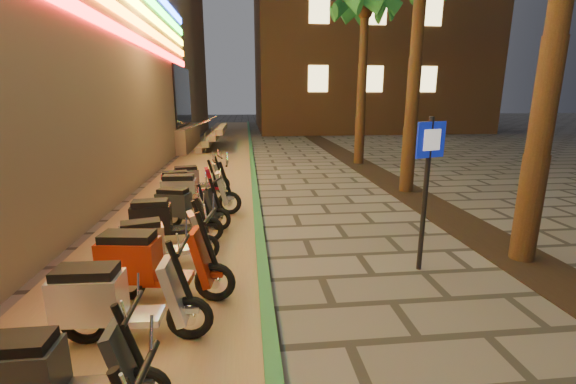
{
  "coord_description": "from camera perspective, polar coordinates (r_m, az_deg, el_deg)",
  "views": [
    {
      "loc": [
        -1.11,
        -3.76,
        2.74
      ],
      "look_at": [
        -0.44,
        2.45,
        1.2
      ],
      "focal_mm": 24.0,
      "sensor_mm": 36.0,
      "label": 1
    }
  ],
  "objects": [
    {
      "name": "green_curb",
      "position": [
        14.03,
        -5.17,
        2.75
      ],
      "size": [
        0.18,
        60.0,
        0.1
      ],
      "primitive_type": "cube",
      "color": "#276939",
      "rests_on": "ground"
    },
    {
      "name": "planting_strip",
      "position": [
        10.32,
        21.31,
        -2.46
      ],
      "size": [
        1.2,
        40.0,
        0.02
      ],
      "primitive_type": "cube",
      "color": "black",
      "rests_on": "ground"
    },
    {
      "name": "scooter_8",
      "position": [
        7.56,
        -17.65,
        -3.95
      ],
      "size": [
        1.68,
        0.61,
        1.18
      ],
      "rotation": [
        0.0,
        0.0,
        0.09
      ],
      "color": "black",
      "rests_on": "ground"
    },
    {
      "name": "scooter_12",
      "position": [
        11.27,
        -13.6,
        1.93
      ],
      "size": [
        1.58,
        0.79,
        1.12
      ],
      "rotation": [
        0.0,
        0.0,
        0.27
      ],
      "color": "black",
      "rests_on": "ground"
    },
    {
      "name": "scooter_9",
      "position": [
        8.46,
        -15.06,
        -2.06
      ],
      "size": [
        1.6,
        0.81,
        1.13
      ],
      "rotation": [
        0.0,
        0.0,
        -0.28
      ],
      "color": "black",
      "rests_on": "ground"
    },
    {
      "name": "scooter_5",
      "position": [
        4.88,
        -24.39,
        -14.4
      ],
      "size": [
        1.74,
        0.61,
        1.23
      ],
      "rotation": [
        0.0,
        0.0,
        -0.03
      ],
      "color": "black",
      "rests_on": "ground"
    },
    {
      "name": "palm_d",
      "position": [
        16.76,
        11.35,
        24.64
      ],
      "size": [
        2.97,
        3.02,
        7.16
      ],
      "color": "#472D19",
      "rests_on": "ground"
    },
    {
      "name": "scooter_6",
      "position": [
        5.62,
        -19.71,
        -9.86
      ],
      "size": [
        1.83,
        0.72,
        1.29
      ],
      "rotation": [
        0.0,
        0.0,
        -0.13
      ],
      "color": "black",
      "rests_on": "ground"
    },
    {
      "name": "scooter_11",
      "position": [
        10.4,
        -14.93,
        0.96
      ],
      "size": [
        1.65,
        0.72,
        1.16
      ],
      "rotation": [
        0.0,
        0.0,
        0.18
      ],
      "color": "black",
      "rests_on": "ground"
    },
    {
      "name": "scooter_4",
      "position": [
        4.1,
        -31.77,
        -22.01
      ],
      "size": [
        1.55,
        0.55,
        1.1
      ],
      "rotation": [
        0.0,
        0.0,
        0.0
      ],
      "color": "black",
      "rests_on": "ground"
    },
    {
      "name": "scooter_7",
      "position": [
        6.6,
        -18.68,
        -6.94
      ],
      "size": [
        1.57,
        0.81,
        1.11
      ],
      "rotation": [
        0.0,
        0.0,
        0.28
      ],
      "color": "black",
      "rests_on": "ground"
    },
    {
      "name": "ground",
      "position": [
        4.79,
        9.03,
        -21.29
      ],
      "size": [
        120.0,
        120.0,
        0.0
      ],
      "primitive_type": "plane",
      "color": "#474442",
      "rests_on": "ground"
    },
    {
      "name": "pedestrian_sign",
      "position": [
        6.32,
        19.95,
        2.57
      ],
      "size": [
        0.52,
        0.2,
        2.46
      ],
      "rotation": [
        0.0,
        0.0,
        0.33
      ],
      "color": "black",
      "rests_on": "ground"
    },
    {
      "name": "parking_strip",
      "position": [
        14.11,
        -12.09,
        2.38
      ],
      "size": [
        3.4,
        60.0,
        0.01
      ],
      "primitive_type": "cube",
      "color": "#8C7251",
      "rests_on": "ground"
    },
    {
      "name": "scooter_10",
      "position": [
        9.31,
        -14.09,
        -0.11
      ],
      "size": [
        1.82,
        0.64,
        1.29
      ],
      "rotation": [
        0.0,
        0.0,
        0.0
      ],
      "color": "black",
      "rests_on": "ground"
    }
  ]
}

